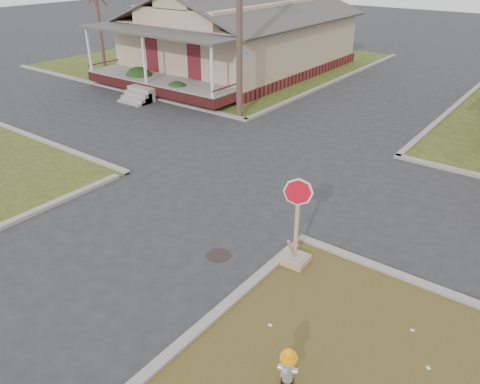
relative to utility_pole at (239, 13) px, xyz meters
The scene contains 11 objects.
ground 10.89m from the utility_pole, 64.74° to the right, with size 120.00×120.00×0.00m, color #262729.
verge_far_left 13.48m from the utility_pole, 134.04° to the left, with size 19.00×19.00×0.05m, color #323F16.
curbs 7.39m from the utility_pole, 42.88° to the right, with size 80.00×40.00×0.12m, color gray, non-canonical shape.
manhole 12.29m from the utility_pole, 55.75° to the right, with size 0.64×0.64×0.01m, color black.
corner_house 9.99m from the utility_pole, 126.69° to the left, with size 10.10×15.50×5.30m.
utility_pole is the anchor object (origin of this frame).
tree_far_left 14.31m from the utility_pole, 167.34° to the left, with size 0.22×0.22×4.90m, color #452E27.
fire_hydrant 16.02m from the utility_pole, 49.82° to the right, with size 0.32×0.32×0.85m.
stop_sign 12.49m from the utility_pole, 46.28° to the right, with size 0.67×0.65×2.36m.
hedge_left 8.41m from the utility_pole, behind, with size 1.57×1.28×1.20m, color #193714.
hedge_right 5.81m from the utility_pole, behind, with size 1.36×1.11×1.04m, color #193714.
Camera 1 is at (8.66, -8.18, 7.04)m, focal length 35.00 mm.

